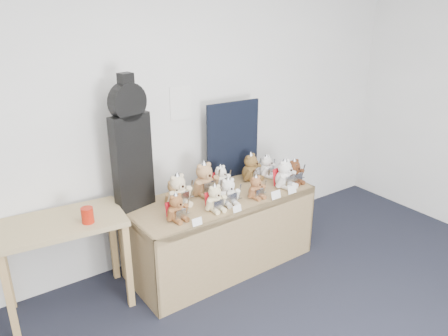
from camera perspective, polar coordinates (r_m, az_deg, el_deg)
room_shell at (r=3.92m, az=-5.69°, el=8.42°), size 6.00×6.00×6.00m
display_table at (r=3.84m, az=0.12°, el=-6.05°), size 1.67×0.73×0.69m
side_table at (r=3.53m, az=-20.38°, el=-8.33°), size 0.97×0.61×0.77m
guitar_case at (r=3.51m, az=-12.06°, el=2.93°), size 0.35×0.17×1.10m
navy_board at (r=4.12m, az=1.16°, el=3.68°), size 0.55×0.06×0.73m
red_cup at (r=3.36m, az=-17.41°, el=-5.91°), size 0.09×0.09×0.12m
teddy_front_far_left at (r=3.41m, az=-6.22°, el=-5.25°), size 0.21×0.18×0.25m
teddy_front_left at (r=3.55m, az=-1.17°, el=-4.04°), size 0.20×0.17×0.25m
teddy_front_centre at (r=3.65m, az=0.60°, el=-3.19°), size 0.21×0.18×0.26m
teddy_front_right at (r=3.78m, az=4.22°, el=-2.61°), size 0.18×0.15×0.23m
teddy_front_far_right at (r=4.00m, az=7.94°, el=-0.88°), size 0.25×0.22×0.30m
teddy_front_end at (r=4.11m, az=9.16°, el=-0.57°), size 0.21×0.17×0.26m
teddy_back_left at (r=3.65m, az=-5.99°, el=-3.01°), size 0.26×0.21×0.31m
teddy_back_centre_left at (r=3.80m, az=-2.51°, el=-1.64°), size 0.28×0.23×0.34m
teddy_back_centre_right at (r=3.96m, az=-0.41°, el=-1.29°), size 0.20×0.17×0.24m
teddy_back_right at (r=4.13m, az=3.57°, el=-0.02°), size 0.24×0.23×0.29m
teddy_back_end at (r=4.23m, az=5.62°, el=0.13°), size 0.20×0.19×0.24m
teddy_back_far_left at (r=3.66m, az=-6.50°, el=-3.30°), size 0.20×0.17×0.25m
entry_card_a at (r=3.34m, az=-3.53°, el=-7.03°), size 0.09×0.02×0.06m
entry_card_b at (r=3.54m, az=1.72°, el=-5.33°), size 0.08×0.02×0.06m
entry_card_c at (r=3.78m, az=6.80°, el=-3.50°), size 0.10×0.02×0.07m
entry_card_d at (r=3.91m, az=8.88°, el=-2.82°), size 0.09×0.02×0.07m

